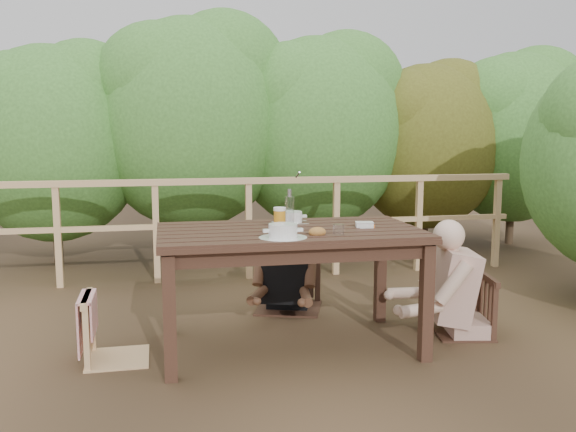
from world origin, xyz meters
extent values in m
plane|color=#513B25|center=(0.00, 0.00, 0.00)|extent=(60.00, 60.00, 0.00)
cube|color=#351F16|center=(0.00, 0.00, 0.40)|extent=(1.74, 0.98, 0.80)
cube|color=tan|center=(-1.14, 0.00, 0.41)|extent=(0.41, 0.41, 0.82)
cube|color=#351F16|center=(0.18, 0.89, 0.52)|extent=(0.65, 0.65, 1.04)
cube|color=#351F16|center=(1.29, 0.01, 0.41)|extent=(0.48, 0.48, 0.82)
cube|color=tan|center=(0.00, 2.00, 0.51)|extent=(5.60, 0.10, 1.01)
cylinder|color=silver|center=(-0.10, -0.30, 0.85)|extent=(0.30, 0.30, 0.10)
cylinder|color=white|center=(0.07, 0.30, 0.85)|extent=(0.28, 0.28, 0.09)
ellipsoid|color=#A67531|center=(0.13, -0.25, 0.84)|extent=(0.11, 0.08, 0.07)
cylinder|color=orange|center=(-0.06, 0.02, 0.88)|extent=(0.08, 0.08, 0.16)
cylinder|color=white|center=(0.04, 0.17, 0.94)|extent=(0.06, 0.06, 0.27)
cylinder|color=silver|center=(0.26, -0.28, 0.84)|extent=(0.07, 0.07, 0.08)
cube|color=white|center=(0.52, -0.02, 0.83)|extent=(0.14, 0.11, 0.05)
camera|label=1|loc=(-0.81, -3.94, 1.47)|focal=38.10mm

